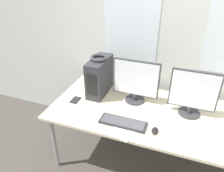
{
  "coord_description": "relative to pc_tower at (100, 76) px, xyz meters",
  "views": [
    {
      "loc": [
        0.1,
        -1.32,
        2.04
      ],
      "look_at": [
        -0.56,
        0.47,
        0.94
      ],
      "focal_mm": 35.0,
      "sensor_mm": 36.0,
      "label": 1
    }
  ],
  "objects": [
    {
      "name": "mouse",
      "position": [
        0.72,
        -0.45,
        -0.19
      ],
      "size": [
        0.06,
        0.1,
        0.03
      ],
      "color": "black",
      "rests_on": "desk"
    },
    {
      "name": "pc_tower",
      "position": [
        0.0,
        0.0,
        0.0
      ],
      "size": [
        0.17,
        0.42,
        0.41
      ],
      "color": "#2D2D33",
      "rests_on": "desk"
    },
    {
      "name": "keyboard",
      "position": [
        0.42,
        -0.44,
        -0.19
      ],
      "size": [
        0.44,
        0.15,
        0.02
      ],
      "color": "#28282D",
      "rests_on": "desk"
    },
    {
      "name": "wall_back",
      "position": [
        0.77,
        0.43,
        0.43
      ],
      "size": [
        8.0,
        0.07,
        2.7
      ],
      "color": "silver",
      "rests_on": "ground_plane"
    },
    {
      "name": "paper_sheet_left",
      "position": [
        0.46,
        -0.49,
        -0.2
      ],
      "size": [
        0.29,
        0.35,
        0.0
      ],
      "rotation": [
        0.0,
        0.0,
        -0.32
      ],
      "color": "white",
      "rests_on": "desk"
    },
    {
      "name": "headphones",
      "position": [
        0.0,
        0.0,
        0.22
      ],
      "size": [
        0.19,
        0.19,
        0.03
      ],
      "color": "#333338",
      "rests_on": "pc_tower"
    },
    {
      "name": "monitor_right_near",
      "position": [
        0.98,
        -0.07,
        0.03
      ],
      "size": [
        0.44,
        0.21,
        0.47
      ],
      "color": "#333338",
      "rests_on": "desk"
    },
    {
      "name": "desk",
      "position": [
        0.77,
        -0.17,
        -0.24
      ],
      "size": [
        2.31,
        0.94,
        0.72
      ],
      "color": "beige",
      "rests_on": "ground_plane"
    },
    {
      "name": "monitor_main",
      "position": [
        0.42,
        -0.03,
        0.03
      ],
      "size": [
        0.48,
        0.21,
        0.46
      ],
      "color": "#333338",
      "rests_on": "desk"
    },
    {
      "name": "cell_phone",
      "position": [
        -0.18,
        -0.25,
        -0.2
      ],
      "size": [
        0.08,
        0.13,
        0.01
      ],
      "rotation": [
        0.0,
        0.0,
        0.0
      ],
      "color": "#232328",
      "rests_on": "desk"
    }
  ]
}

